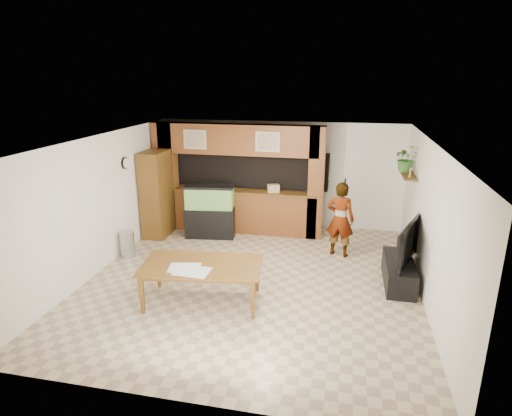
% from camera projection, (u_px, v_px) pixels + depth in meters
% --- Properties ---
extents(floor, '(6.50, 6.50, 0.00)m').
position_uv_depth(floor, '(253.00, 279.00, 8.04)').
color(floor, tan).
rests_on(floor, ground).
extents(ceiling, '(6.50, 6.50, 0.00)m').
position_uv_depth(ceiling, '(252.00, 141.00, 7.26)').
color(ceiling, white).
rests_on(ceiling, wall_back).
extents(wall_back, '(6.00, 0.00, 6.00)m').
position_uv_depth(wall_back, '(280.00, 174.00, 10.68)').
color(wall_back, silver).
rests_on(wall_back, floor).
extents(wall_left, '(0.00, 6.50, 6.50)m').
position_uv_depth(wall_left, '(101.00, 203.00, 8.24)').
color(wall_left, silver).
rests_on(wall_left, floor).
extents(wall_right, '(0.00, 6.50, 6.50)m').
position_uv_depth(wall_right, '(430.00, 225.00, 7.05)').
color(wall_right, silver).
rests_on(wall_right, floor).
extents(partition, '(4.20, 0.99, 2.60)m').
position_uv_depth(partition, '(238.00, 177.00, 10.29)').
color(partition, brown).
rests_on(partition, floor).
extents(wall_clock, '(0.05, 0.25, 0.25)m').
position_uv_depth(wall_clock, '(125.00, 163.00, 8.99)').
color(wall_clock, black).
rests_on(wall_clock, wall_left).
extents(wall_shelf, '(0.25, 0.90, 0.04)m').
position_uv_depth(wall_shelf, '(408.00, 175.00, 8.78)').
color(wall_shelf, brown).
rests_on(wall_shelf, wall_right).
extents(pantry_cabinet, '(0.50, 0.82, 2.01)m').
position_uv_depth(pantry_cabinet, '(157.00, 194.00, 9.98)').
color(pantry_cabinet, brown).
rests_on(pantry_cabinet, floor).
extents(trash_can, '(0.30, 0.30, 0.56)m').
position_uv_depth(trash_can, '(127.00, 244.00, 8.95)').
color(trash_can, '#B2B2B7').
rests_on(trash_can, floor).
extents(aquarium, '(1.13, 0.42, 1.25)m').
position_uv_depth(aquarium, '(210.00, 212.00, 9.96)').
color(aquarium, black).
rests_on(aquarium, floor).
extents(tv_stand, '(0.50, 1.36, 0.45)m').
position_uv_depth(tv_stand, '(399.00, 272.00, 7.81)').
color(tv_stand, black).
rests_on(tv_stand, floor).
extents(television, '(0.61, 1.29, 0.75)m').
position_uv_depth(television, '(402.00, 241.00, 7.63)').
color(television, black).
rests_on(television, tv_stand).
extents(photo_frame, '(0.05, 0.13, 0.18)m').
position_uv_depth(photo_frame, '(410.00, 173.00, 8.53)').
color(photo_frame, tan).
rests_on(photo_frame, wall_shelf).
extents(potted_plant, '(0.62, 0.57, 0.57)m').
position_uv_depth(potted_plant, '(407.00, 158.00, 8.93)').
color(potted_plant, '#366C2B').
rests_on(potted_plant, wall_shelf).
extents(person, '(0.66, 0.52, 1.60)m').
position_uv_depth(person, '(340.00, 219.00, 8.89)').
color(person, '#987E53').
rests_on(person, floor).
extents(microphone, '(0.04, 0.10, 0.16)m').
position_uv_depth(microphone, '(345.00, 182.00, 8.47)').
color(microphone, black).
rests_on(microphone, person).
extents(dining_table, '(2.09, 1.34, 0.69)m').
position_uv_depth(dining_table, '(202.00, 284.00, 7.10)').
color(dining_table, brown).
rests_on(dining_table, floor).
extents(newspaper_a, '(0.57, 0.43, 0.01)m').
position_uv_depth(newspaper_a, '(192.00, 271.00, 6.78)').
color(newspaper_a, silver).
rests_on(newspaper_a, dining_table).
extents(newspaper_b, '(0.56, 0.46, 0.01)m').
position_uv_depth(newspaper_b, '(185.00, 268.00, 6.91)').
color(newspaper_b, silver).
rests_on(newspaper_b, dining_table).
extents(counter_box, '(0.32, 0.26, 0.18)m').
position_uv_depth(counter_box, '(273.00, 188.00, 9.99)').
color(counter_box, tan).
rests_on(counter_box, partition).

